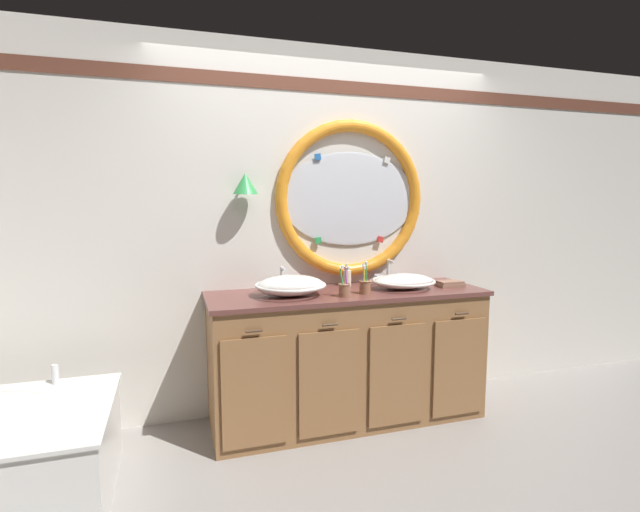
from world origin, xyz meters
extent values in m
plane|color=gray|center=(0.00, 0.00, 0.00)|extent=(14.00, 14.00, 0.00)
cube|color=silver|center=(0.00, 0.59, 1.30)|extent=(6.40, 0.08, 2.60)
cube|color=brown|center=(0.00, 0.55, 2.32)|extent=(6.27, 0.01, 0.09)
ellipsoid|color=silver|center=(0.14, 0.54, 1.53)|extent=(1.05, 0.02, 0.68)
torus|color=orange|center=(0.14, 0.53, 1.53)|extent=(1.13, 0.09, 1.13)
cube|color=red|center=(0.67, 0.52, 1.55)|extent=(0.05, 0.01, 0.05)
cube|color=silver|center=(0.42, 0.52, 1.82)|extent=(0.05, 0.01, 0.05)
cube|color=#2866B7|center=(-0.11, 0.52, 1.83)|extent=(0.05, 0.01, 0.05)
cube|color=purple|center=(-0.38, 0.52, 1.53)|extent=(0.05, 0.01, 0.05)
cube|color=green|center=(-0.11, 0.52, 1.24)|extent=(0.05, 0.01, 0.05)
cube|color=red|center=(0.38, 0.52, 1.23)|extent=(0.05, 0.01, 0.05)
cylinder|color=#4C3823|center=(-0.64, 0.51, 1.65)|extent=(0.02, 0.09, 0.02)
cone|color=green|center=(-0.64, 0.46, 1.63)|extent=(0.17, 0.17, 0.14)
cube|color=olive|center=(0.02, 0.26, 0.44)|extent=(1.86, 0.58, 0.88)
cube|color=brown|center=(0.02, 0.26, 0.89)|extent=(1.90, 0.62, 0.03)
cube|color=brown|center=(0.02, 0.54, 0.82)|extent=(1.86, 0.02, 0.11)
cube|color=olive|center=(-0.68, -0.04, 0.39)|extent=(0.39, 0.02, 0.67)
cylinder|color=#422D1E|center=(-0.68, -0.06, 0.77)|extent=(0.10, 0.01, 0.01)
cube|color=olive|center=(-0.21, -0.04, 0.39)|extent=(0.39, 0.02, 0.67)
cylinder|color=#422D1E|center=(-0.21, -0.06, 0.77)|extent=(0.10, 0.01, 0.01)
cube|color=olive|center=(0.25, -0.04, 0.39)|extent=(0.39, 0.02, 0.67)
cylinder|color=#422D1E|center=(0.25, -0.06, 0.77)|extent=(0.10, 0.01, 0.01)
cube|color=olive|center=(0.72, -0.04, 0.39)|extent=(0.39, 0.02, 0.67)
cylinder|color=#422D1E|center=(0.72, -0.06, 0.77)|extent=(0.10, 0.01, 0.01)
cylinder|color=silver|center=(-1.77, 0.20, 0.55)|extent=(0.04, 0.04, 0.11)
ellipsoid|color=white|center=(-0.39, 0.23, 0.97)|extent=(0.44, 0.30, 0.13)
torus|color=white|center=(-0.39, 0.23, 0.98)|extent=(0.46, 0.46, 0.02)
cylinder|color=silver|center=(-0.39, 0.23, 0.98)|extent=(0.03, 0.03, 0.01)
ellipsoid|color=white|center=(0.43, 0.23, 0.96)|extent=(0.42, 0.28, 0.10)
torus|color=white|center=(0.43, 0.23, 0.96)|extent=(0.44, 0.44, 0.02)
cylinder|color=silver|center=(0.43, 0.23, 0.96)|extent=(0.03, 0.03, 0.01)
cylinder|color=silver|center=(-0.39, 0.48, 0.92)|extent=(0.05, 0.05, 0.02)
cylinder|color=silver|center=(-0.39, 0.48, 0.99)|extent=(0.02, 0.02, 0.13)
sphere|color=silver|center=(-0.39, 0.48, 1.06)|extent=(0.03, 0.03, 0.03)
cylinder|color=silver|center=(-0.39, 0.43, 1.06)|extent=(0.02, 0.10, 0.02)
cylinder|color=silver|center=(-0.47, 0.48, 0.94)|extent=(0.04, 0.04, 0.06)
cylinder|color=silver|center=(-0.31, 0.48, 0.94)|extent=(0.04, 0.04, 0.06)
cube|color=silver|center=(-0.47, 0.48, 0.97)|extent=(0.05, 0.01, 0.01)
cube|color=silver|center=(-0.31, 0.48, 0.97)|extent=(0.05, 0.01, 0.01)
cylinder|color=silver|center=(0.43, 0.48, 0.92)|extent=(0.05, 0.05, 0.02)
cylinder|color=silver|center=(0.43, 0.48, 1.00)|extent=(0.02, 0.02, 0.15)
sphere|color=silver|center=(0.43, 0.48, 1.07)|extent=(0.03, 0.03, 0.03)
cylinder|color=silver|center=(0.43, 0.42, 1.07)|extent=(0.02, 0.10, 0.02)
cylinder|color=silver|center=(0.34, 0.48, 0.94)|extent=(0.04, 0.04, 0.06)
cylinder|color=silver|center=(0.52, 0.48, 0.94)|extent=(0.04, 0.04, 0.06)
cube|color=silver|center=(0.34, 0.48, 0.97)|extent=(0.05, 0.01, 0.01)
cube|color=silver|center=(0.52, 0.48, 0.97)|extent=(0.05, 0.01, 0.01)
cylinder|color=#996647|center=(-0.07, 0.10, 0.95)|extent=(0.07, 0.07, 0.08)
torus|color=#996647|center=(-0.07, 0.10, 0.99)|extent=(0.08, 0.08, 0.01)
cylinder|color=purple|center=(-0.05, 0.10, 1.01)|extent=(0.03, 0.02, 0.18)
cube|color=white|center=(-0.05, 0.10, 1.11)|extent=(0.01, 0.02, 0.02)
cylinder|color=green|center=(-0.08, 0.09, 1.01)|extent=(0.04, 0.02, 0.17)
cube|color=white|center=(-0.08, 0.09, 1.10)|extent=(0.02, 0.02, 0.03)
cylinder|color=#996647|center=(0.10, 0.14, 0.95)|extent=(0.08, 0.08, 0.08)
torus|color=#996647|center=(0.10, 0.14, 0.99)|extent=(0.08, 0.08, 0.01)
cylinder|color=green|center=(0.11, 0.15, 1.01)|extent=(0.02, 0.03, 0.18)
cube|color=white|center=(0.11, 0.15, 1.11)|extent=(0.02, 0.02, 0.02)
cylinder|color=blue|center=(0.09, 0.16, 1.00)|extent=(0.03, 0.04, 0.17)
cube|color=white|center=(0.09, 0.16, 1.10)|extent=(0.02, 0.02, 0.03)
cylinder|color=yellow|center=(0.09, 0.13, 1.00)|extent=(0.01, 0.01, 0.16)
cube|color=white|center=(0.09, 0.13, 1.09)|extent=(0.01, 0.02, 0.02)
cylinder|color=#EFE5C6|center=(0.09, 0.44, 0.96)|extent=(0.06, 0.06, 0.11)
cylinder|color=silver|center=(0.09, 0.44, 1.03)|extent=(0.04, 0.04, 0.02)
cylinder|color=silver|center=(0.09, 0.43, 1.04)|extent=(0.01, 0.04, 0.01)
cube|color=#936B56|center=(0.78, 0.20, 0.92)|extent=(0.19, 0.12, 0.02)
cube|color=#936B56|center=(0.78, 0.20, 0.94)|extent=(0.17, 0.11, 0.02)
camera|label=1|loc=(-1.11, -2.70, 1.54)|focal=26.42mm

